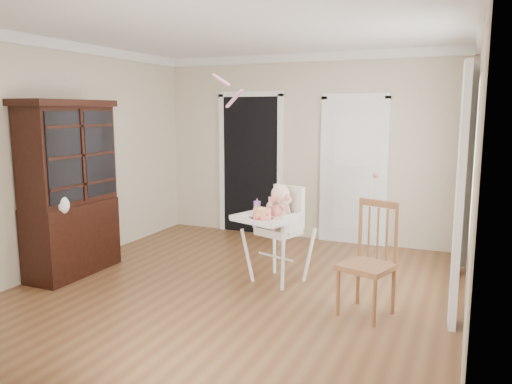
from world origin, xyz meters
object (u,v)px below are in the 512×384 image
at_px(cake, 262,214).
at_px(china_cabinet, 70,189).
at_px(sippy_cup, 257,207).
at_px(high_chair, 278,223).
at_px(dining_chair, 369,263).

bearing_deg(cake, china_cabinet, -169.06).
height_order(sippy_cup, china_cabinet, china_cabinet).
relative_size(high_chair, sippy_cup, 5.82).
xyz_separation_m(china_cabinet, dining_chair, (3.39, 0.17, -0.51)).
relative_size(sippy_cup, china_cabinet, 0.09).
distance_m(china_cabinet, dining_chair, 3.43).
height_order(china_cabinet, dining_chair, china_cabinet).
bearing_deg(china_cabinet, cake, 10.94).
height_order(cake, sippy_cup, sippy_cup).
bearing_deg(sippy_cup, cake, -54.05).
relative_size(cake, dining_chair, 0.23).
relative_size(cake, china_cabinet, 0.12).
xyz_separation_m(cake, china_cabinet, (-2.21, -0.43, 0.19)).
height_order(high_chair, dining_chair, high_chair).
xyz_separation_m(cake, sippy_cup, (-0.14, 0.20, 0.02)).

